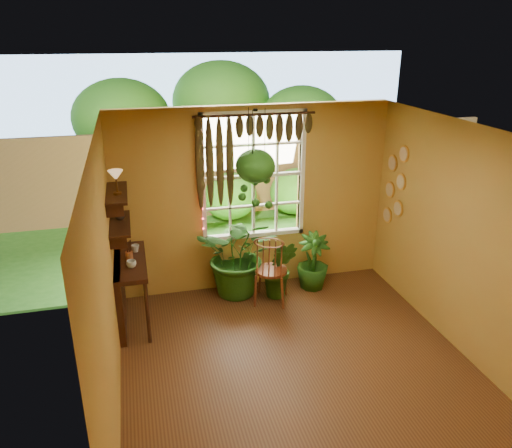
{
  "coord_description": "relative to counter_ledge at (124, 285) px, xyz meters",
  "views": [
    {
      "loc": [
        -1.65,
        -4.39,
        3.64
      ],
      "look_at": [
        -0.25,
        1.15,
        1.41
      ],
      "focal_mm": 35.0,
      "sensor_mm": 36.0,
      "label": 1
    }
  ],
  "objects": [
    {
      "name": "string_lights",
      "position": [
        1.15,
        0.59,
        1.2
      ],
      "size": [
        0.03,
        0.03,
        1.54
      ],
      "primitive_type": null,
      "color": "#FF2633",
      "rests_on": "window"
    },
    {
      "name": "potted_plant_right",
      "position": [
        2.73,
        0.31,
        -0.12
      ],
      "size": [
        0.49,
        0.49,
        0.86
      ],
      "primitive_type": "imported",
      "rotation": [
        0.0,
        0.0,
        0.02
      ],
      "color": "#174612",
      "rests_on": "floor"
    },
    {
      "name": "backyard",
      "position": [
        2.15,
        5.27,
        0.73
      ],
      "size": [
        14.0,
        10.0,
        12.0
      ],
      "color": "#225A19",
      "rests_on": "ground"
    },
    {
      "name": "hanging_basket",
      "position": [
        1.85,
        0.33,
        1.34
      ],
      "size": [
        0.54,
        0.54,
        1.36
      ],
      "color": "black",
      "rests_on": "ceiling"
    },
    {
      "name": "wall_plates",
      "position": [
        3.89,
        0.19,
        1.0
      ],
      "size": [
        0.04,
        0.32,
        1.1
      ],
      "primitive_type": null,
      "color": "#FFEFD0",
      "rests_on": "wall_right"
    },
    {
      "name": "tiffany_lamp",
      "position": [
        0.05,
        -0.11,
        1.48
      ],
      "size": [
        0.18,
        0.18,
        0.29
      ],
      "color": "#543218",
      "rests_on": "shelf_upper"
    },
    {
      "name": "potted_plant_left",
      "position": [
        1.63,
        0.39,
        0.08
      ],
      "size": [
        1.42,
        1.34,
        1.26
      ],
      "primitive_type": "imported",
      "rotation": [
        0.0,
        0.0,
        -0.39
      ],
      "color": "#174612",
      "rests_on": "floor"
    },
    {
      "name": "shelf_vase",
      "position": [
        0.04,
        0.12,
        0.93
      ],
      "size": [
        0.13,
        0.13,
        0.13
      ],
      "primitive_type": "imported",
      "rotation": [
        0.0,
        0.0,
        -0.07
      ],
      "color": "#B2AD99",
      "rests_on": "shelf_lower"
    },
    {
      "name": "wall_right",
      "position": [
        3.91,
        -1.6,
        0.8
      ],
      "size": [
        0.0,
        4.5,
        4.5
      ],
      "primitive_type": "plane",
      "rotation": [
        1.57,
        0.0,
        -1.57
      ],
      "color": "gold",
      "rests_on": "floor"
    },
    {
      "name": "shelf_lower",
      "position": [
        0.03,
        0.0,
        0.85
      ],
      "size": [
        0.25,
        0.9,
        0.04
      ],
      "primitive_type": "cube",
      "color": "#33160D",
      "rests_on": "wall_left"
    },
    {
      "name": "floor",
      "position": [
        1.91,
        -1.6,
        -0.55
      ],
      "size": [
        4.5,
        4.5,
        0.0
      ],
      "primitive_type": "plane",
      "color": "brown",
      "rests_on": "ground"
    },
    {
      "name": "windsor_chair",
      "position": [
        2.0,
        0.05,
        -0.2
      ],
      "size": [
        0.6,
        0.61,
        1.22
      ],
      "rotation": [
        0.0,
        0.0,
        -0.43
      ],
      "color": "brown",
      "rests_on": "floor"
    },
    {
      "name": "wall_left",
      "position": [
        -0.09,
        -1.6,
        0.8
      ],
      "size": [
        0.0,
        4.5,
        4.5
      ],
      "primitive_type": "plane",
      "rotation": [
        1.57,
        0.0,
        1.57
      ],
      "color": "gold",
      "rests_on": "floor"
    },
    {
      "name": "counter_ledge",
      "position": [
        0.0,
        0.0,
        0.0
      ],
      "size": [
        0.4,
        1.2,
        0.9
      ],
      "color": "#33160D",
      "rests_on": "floor"
    },
    {
      "name": "cup_b",
      "position": [
        0.19,
        0.24,
        0.4
      ],
      "size": [
        0.13,
        0.13,
        0.1
      ],
      "primitive_type": "imported",
      "rotation": [
        0.0,
        0.0,
        0.31
      ],
      "color": "beige",
      "rests_on": "counter_ledge"
    },
    {
      "name": "cup_a",
      "position": [
        0.13,
        -0.23,
        0.4
      ],
      "size": [
        0.12,
        0.12,
        0.09
      ],
      "primitive_type": "imported",
      "rotation": [
        0.0,
        0.0,
        0.03
      ],
      "color": "silver",
      "rests_on": "counter_ledge"
    },
    {
      "name": "shelf_upper",
      "position": [
        0.03,
        0.0,
        1.25
      ],
      "size": [
        0.25,
        0.9,
        0.04
      ],
      "primitive_type": "cube",
      "color": "#33160D",
      "rests_on": "wall_left"
    },
    {
      "name": "potted_plant_mid",
      "position": [
        2.17,
        0.16,
        -0.11
      ],
      "size": [
        0.6,
        0.55,
        0.89
      ],
      "primitive_type": "imported",
      "rotation": [
        0.0,
        0.0,
        -0.37
      ],
      "color": "#174612",
      "rests_on": "floor"
    },
    {
      "name": "valance_vine",
      "position": [
        1.82,
        0.56,
        1.73
      ],
      "size": [
        1.7,
        0.12,
        1.1
      ],
      "color": "#33160D",
      "rests_on": "window"
    },
    {
      "name": "wall_back",
      "position": [
        1.91,
        0.65,
        0.8
      ],
      "size": [
        4.0,
        0.0,
        4.0
      ],
      "primitive_type": "plane",
      "rotation": [
        1.57,
        0.0,
        0.0
      ],
      "color": "gold",
      "rests_on": "floor"
    },
    {
      "name": "brush_jar",
      "position": [
        0.11,
        -0.0,
        0.48
      ],
      "size": [
        0.09,
        0.09,
        0.35
      ],
      "color": "#974E2C",
      "rests_on": "counter_ledge"
    },
    {
      "name": "ceiling",
      "position": [
        1.91,
        -1.6,
        2.15
      ],
      "size": [
        4.5,
        4.5,
        0.0
      ],
      "primitive_type": "plane",
      "rotation": [
        3.14,
        0.0,
        0.0
      ],
      "color": "white",
      "rests_on": "wall_back"
    },
    {
      "name": "window",
      "position": [
        1.91,
        0.68,
        1.15
      ],
      "size": [
        1.52,
        0.1,
        1.86
      ],
      "color": "white",
      "rests_on": "wall_back"
    }
  ]
}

